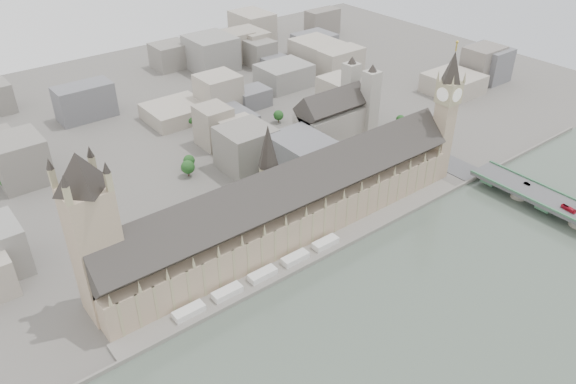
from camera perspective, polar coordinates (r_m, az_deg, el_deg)
ground at (r=364.22m, az=1.89°, el=-5.74°), size 900.00×900.00×0.00m
embankment_wall at (r=354.50m, az=3.45°, el=-6.72°), size 600.00×1.50×3.00m
river_terrace at (r=359.16m, az=2.66°, el=-6.20°), size 270.00×15.00×2.00m
terrace_tents at (r=338.50m, az=-2.61°, el=-8.37°), size 118.00×7.00×4.00m
palace_of_westminster at (r=363.22m, az=-0.04°, el=-1.42°), size 265.00×40.73×55.44m
elizabeth_tower at (r=428.79m, az=15.80°, el=8.26°), size 17.00×17.00×107.50m
victoria_tower at (r=303.89m, az=-19.27°, el=-3.63°), size 30.00×30.00×100.00m
central_tower at (r=344.00m, az=-2.00°, el=3.35°), size 13.00×13.00×48.00m
westminster_bridge at (r=431.80m, az=26.62°, el=-2.05°), size 25.00×325.00×10.25m
westminster_abbey at (r=475.40m, az=4.93°, el=7.43°), size 68.00×36.00×64.00m
city_skyline_inland at (r=539.66m, az=-15.15°, el=8.83°), size 720.00×360.00×38.00m
park_trees at (r=394.28m, az=-4.80°, el=-1.18°), size 110.00×30.00×15.00m
red_bus_north at (r=425.05m, az=26.60°, el=-1.52°), size 3.62×10.73×2.93m
car_silver at (r=444.39m, az=23.12°, el=0.79°), size 1.81×4.86×1.59m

